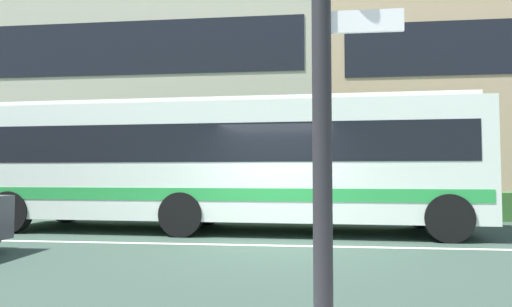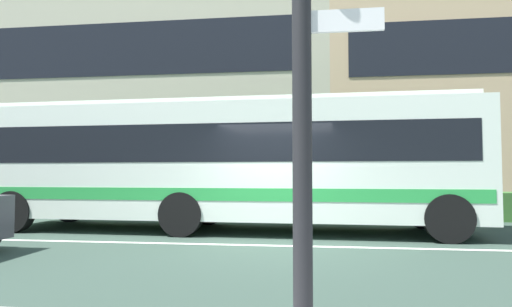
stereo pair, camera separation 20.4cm
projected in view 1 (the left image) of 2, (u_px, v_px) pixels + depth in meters
The scene contains 6 objects.
ground_plane at pixel (272, 246), 8.40m from camera, with size 160.00×160.00×0.00m, color #33463C.
lane_centre_line at pixel (272, 245), 8.40m from camera, with size 60.00×0.16×0.01m, color silver.
hedge_row_far at pixel (336, 205), 13.67m from camera, with size 20.78×1.10×0.85m, color #396B2E.
apartment_block_left at pixel (118, 92), 24.38m from camera, with size 22.92×10.19×12.12m.
apartment_block_right at pixel (509, 91), 22.09m from camera, with size 19.24×10.19×11.36m.
transit_bus at pixel (225, 160), 10.71m from camera, with size 12.00×2.97×3.17m.
Camera 1 is at (0.60, -8.46, 1.40)m, focal length 30.04 mm.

